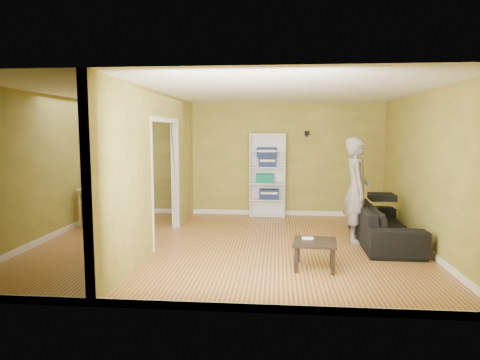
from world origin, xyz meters
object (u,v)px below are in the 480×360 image
object	(u,v)px
person	(357,181)
bookshelf	(268,175)
dining_table	(114,191)
sofa	(384,218)
coffee_table	(315,245)
chair_far	(126,197)
chair_near	(106,206)
chair_left	(77,201)

from	to	relation	value
person	bookshelf	size ratio (longest dim) A/B	1.14
bookshelf	dining_table	world-z (taller)	bookshelf
sofa	dining_table	world-z (taller)	sofa
coffee_table	sofa	bearing A→B (deg)	49.42
coffee_table	chair_far	xyz separation A→B (m)	(-3.89, 3.12, 0.15)
dining_table	chair_near	world-z (taller)	chair_near
sofa	bookshelf	xyz separation A→B (m)	(-2.08, 2.23, 0.52)
coffee_table	dining_table	distance (m)	4.64
sofa	chair_left	distance (m)	6.12
sofa	bookshelf	size ratio (longest dim) A/B	1.20
person	chair_far	xyz separation A→B (m)	(-4.73, 1.54, -0.60)
person	coffee_table	world-z (taller)	person
chair_near	chair_far	world-z (taller)	chair_near
person	chair_near	xyz separation A→B (m)	(-4.65, 0.24, -0.56)
chair_near	bookshelf	bearing A→B (deg)	12.45
dining_table	bookshelf	bearing A→B (deg)	22.22
person	dining_table	distance (m)	4.84
dining_table	chair_near	size ratio (longest dim) A/B	1.21
person	chair_far	bearing A→B (deg)	75.82
person	coffee_table	distance (m)	1.94
coffee_table	dining_table	world-z (taller)	dining_table
person	bookshelf	world-z (taller)	person
sofa	chair_far	world-z (taller)	chair_far
sofa	person	distance (m)	0.80
sofa	bookshelf	bearing A→B (deg)	43.81
bookshelf	dining_table	bearing A→B (deg)	-157.78
sofa	dining_table	distance (m)	5.30
coffee_table	chair_left	bearing A→B (deg)	151.69
bookshelf	chair_far	world-z (taller)	bookshelf
chair_left	chair_near	world-z (taller)	chair_near
person	chair_left	distance (m)	5.68
bookshelf	chair_left	size ratio (longest dim) A/B	1.92
coffee_table	chair_far	bearing A→B (deg)	141.27
coffee_table	chair_near	xyz separation A→B (m)	(-3.80, 1.82, 0.18)
dining_table	chair_left	distance (m)	0.86
chair_left	chair_far	bearing A→B (deg)	105.82
chair_left	chair_far	distance (m)	1.01
dining_table	chair_far	xyz separation A→B (m)	(0.00, 0.63, -0.22)
dining_table	chair_far	distance (m)	0.67
bookshelf	chair_left	world-z (taller)	bookshelf
chair_far	chair_near	bearing A→B (deg)	99.10
chair_far	chair_left	bearing A→B (deg)	39.94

